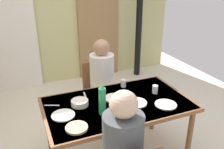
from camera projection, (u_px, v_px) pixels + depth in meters
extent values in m
cube|color=#C5C383|center=(50.00, 6.00, 4.12)|extent=(4.73, 0.10, 2.81)
cube|color=#997348|center=(99.00, 27.00, 4.52)|extent=(0.80, 0.05, 2.00)
cylinder|color=black|center=(140.00, 4.00, 4.39)|extent=(0.12, 0.12, 2.81)
cube|color=white|center=(7.00, 23.00, 3.86)|extent=(0.90, 0.03, 2.36)
cube|color=brown|center=(118.00, 104.00, 2.39)|extent=(1.47, 0.85, 0.04)
cube|color=beige|center=(118.00, 103.00, 2.39)|extent=(1.41, 0.81, 0.00)
cylinder|color=brown|center=(189.00, 138.00, 2.47)|extent=(0.06, 0.06, 0.69)
cylinder|color=brown|center=(49.00, 130.00, 2.60)|extent=(0.06, 0.06, 0.69)
cylinder|color=brown|center=(153.00, 106.00, 3.07)|extent=(0.06, 0.06, 0.69)
cube|color=brown|center=(101.00, 95.00, 3.12)|extent=(0.40, 0.40, 0.04)
cube|color=brown|center=(96.00, 76.00, 3.19)|extent=(0.38, 0.04, 0.42)
cylinder|color=brown|center=(118.00, 115.00, 3.13)|extent=(0.04, 0.04, 0.41)
cylinder|color=brown|center=(93.00, 121.00, 3.01)|extent=(0.04, 0.04, 0.41)
cylinder|color=brown|center=(108.00, 103.00, 3.42)|extent=(0.04, 0.04, 0.41)
cylinder|color=brown|center=(86.00, 108.00, 3.30)|extent=(0.04, 0.04, 0.41)
cylinder|color=#4C5156|center=(123.00, 146.00, 1.73)|extent=(0.30, 0.30, 0.52)
sphere|color=beige|center=(124.00, 104.00, 1.59)|extent=(0.20, 0.20, 0.20)
cube|color=silver|center=(105.00, 97.00, 2.96)|extent=(0.30, 0.22, 0.12)
cylinder|color=silver|center=(102.00, 75.00, 2.95)|extent=(0.30, 0.30, 0.52)
sphere|color=#A87A5B|center=(101.00, 48.00, 2.81)|extent=(0.20, 0.20, 0.20)
cylinder|color=#2F9B5A|center=(102.00, 101.00, 2.15)|extent=(0.07, 0.07, 0.26)
cone|color=#2EA666|center=(102.00, 87.00, 2.09)|extent=(0.05, 0.05, 0.04)
cylinder|color=silver|center=(80.00, 103.00, 2.33)|extent=(0.17, 0.17, 0.05)
cylinder|color=white|center=(63.00, 115.00, 2.16)|extent=(0.21, 0.21, 0.01)
cylinder|color=white|center=(114.00, 98.00, 2.46)|extent=(0.21, 0.21, 0.01)
cylinder|color=white|center=(136.00, 103.00, 2.37)|extent=(0.22, 0.22, 0.01)
cylinder|color=white|center=(166.00, 105.00, 2.34)|extent=(0.22, 0.22, 0.01)
cylinder|color=silver|center=(123.00, 83.00, 2.70)|extent=(0.06, 0.06, 0.09)
cylinder|color=silver|center=(155.00, 89.00, 2.56)|extent=(0.06, 0.06, 0.09)
cylinder|color=#DBB77A|center=(77.00, 128.00, 1.98)|extent=(0.19, 0.19, 0.02)
cube|color=silver|center=(52.00, 105.00, 2.34)|extent=(0.14, 0.07, 0.00)
cube|color=silver|center=(85.00, 95.00, 2.52)|extent=(0.03, 0.15, 0.00)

